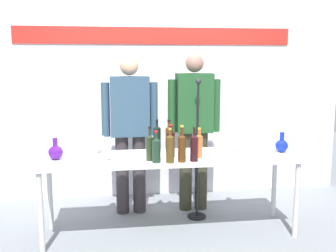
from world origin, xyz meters
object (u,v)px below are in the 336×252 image
object	(u,v)px
microphone_stand	(197,173)
wine_bottle_6	(170,143)
wine_bottle_3	(170,148)
wine_bottle_1	(157,138)
decanter_blue_right	(282,145)
wine_glass_left_0	(96,143)
wine_glass_right_3	(233,143)
wine_glass_right_0	(251,141)
wine_glass_right_4	(237,142)
decanter_blue_left	(56,152)
wine_bottle_0	(150,147)
wine_bottle_8	(194,147)
wine_bottle_2	(182,147)
wine_glass_left_1	(106,151)
wine_glass_right_5	(238,137)
wine_bottle_7	(199,145)
wine_bottle_4	(169,138)
wine_bottle_5	(156,149)
presenter_left	(130,126)
presenter_right	(194,123)
wine_glass_left_2	(75,145)
wine_glass_left_3	(101,140)
wine_glass_right_1	(268,146)
display_table	(170,162)
wine_glass_right_2	(262,148)

from	to	relation	value
microphone_stand	wine_bottle_6	bearing A→B (deg)	-131.79
wine_bottle_3	wine_bottle_1	bearing A→B (deg)	98.30
decanter_blue_right	wine_glass_left_0	bearing A→B (deg)	174.64
wine_bottle_3	wine_glass_right_3	world-z (taller)	wine_bottle_3
wine_glass_right_0	wine_glass_right_4	distance (m)	0.14
decanter_blue_left	wine_bottle_0	world-z (taller)	wine_bottle_0
wine_bottle_8	wine_glass_right_0	bearing A→B (deg)	24.71
wine_bottle_2	wine_bottle_1	bearing A→B (deg)	111.78
wine_bottle_8	microphone_stand	bearing A→B (deg)	74.71
wine_glass_left_1	wine_glass_right_5	bearing A→B (deg)	16.39
decanter_blue_left	wine_bottle_6	xyz separation A→B (m)	(1.06, -0.04, 0.06)
wine_bottle_7	wine_bottle_4	bearing A→B (deg)	132.67
wine_bottle_4	wine_bottle_5	xyz separation A→B (m)	(-0.17, -0.39, -0.02)
presenter_left	wine_bottle_0	bearing A→B (deg)	-79.36
wine_glass_right_0	wine_glass_right_3	distance (m)	0.22
presenter_right	wine_glass_left_2	size ratio (longest dim) A/B	12.25
wine_glass_left_2	wine_glass_right_4	bearing A→B (deg)	-2.77
wine_bottle_1	wine_glass_left_3	distance (m)	0.56
wine_bottle_5	presenter_left	bearing A→B (deg)	103.01
wine_glass_right_4	microphone_stand	xyz separation A→B (m)	(-0.34, 0.26, -0.38)
wine_bottle_0	wine_bottle_2	size ratio (longest dim) A/B	0.94
wine_glass_right_3	decanter_blue_left	bearing A→B (deg)	179.99
wine_glass_left_0	wine_glass_right_1	size ratio (longest dim) A/B	1.10
wine_glass_left_0	wine_glass_right_0	size ratio (longest dim) A/B	0.95
wine_glass_left_0	wine_glass_right_3	xyz separation A→B (m)	(1.31, -0.17, 0.00)
wine_glass_right_0	wine_glass_right_5	size ratio (longest dim) A/B	0.97
wine_glass_left_2	wine_glass_right_5	bearing A→B (deg)	3.62
wine_glass_right_4	wine_bottle_5	bearing A→B (deg)	-159.40
wine_glass_left_1	wine_glass_left_2	size ratio (longest dim) A/B	1.00
presenter_right	wine_glass_right_0	xyz separation A→B (m)	(0.47, -0.54, -0.11)
wine_glass_right_0	wine_glass_right_4	bearing A→B (deg)	173.19
display_table	wine_bottle_7	world-z (taller)	wine_bottle_7
decanter_blue_left	wine_glass_left_3	world-z (taller)	decanter_blue_left
wine_bottle_0	wine_glass_right_3	xyz separation A→B (m)	(0.83, 0.15, -0.02)
wine_bottle_4	wine_bottle_2	bearing A→B (deg)	-81.67
wine_bottle_5	wine_bottle_8	distance (m)	0.34
wine_glass_left_1	wine_glass_right_4	xyz separation A→B (m)	(1.28, 0.22, -0.00)
wine_bottle_5	wine_glass_right_2	xyz separation A→B (m)	(0.97, -0.02, -0.02)
presenter_right	microphone_stand	size ratio (longest dim) A/B	1.17
wine_bottle_4	wine_glass_right_2	bearing A→B (deg)	-27.40
decanter_blue_left	wine_bottle_2	xyz separation A→B (m)	(1.13, -0.24, 0.07)
wine_glass_right_4	microphone_stand	bearing A→B (deg)	141.86
decanter_blue_left	wine_glass_left_3	xyz separation A→B (m)	(0.40, 0.26, 0.04)
wine_glass_left_1	microphone_stand	xyz separation A→B (m)	(0.94, 0.48, -0.38)
wine_bottle_3	wine_glass_left_1	distance (m)	0.57
decanter_blue_left	presenter_right	xyz separation A→B (m)	(1.41, 0.60, 0.15)
wine_glass_right_0	wine_bottle_1	bearing A→B (deg)	171.91
decanter_blue_left	wine_glass_left_1	bearing A→B (deg)	-16.33
presenter_right	wine_bottle_1	distance (m)	0.62
wine_bottle_2	wine_glass_left_1	distance (m)	0.68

